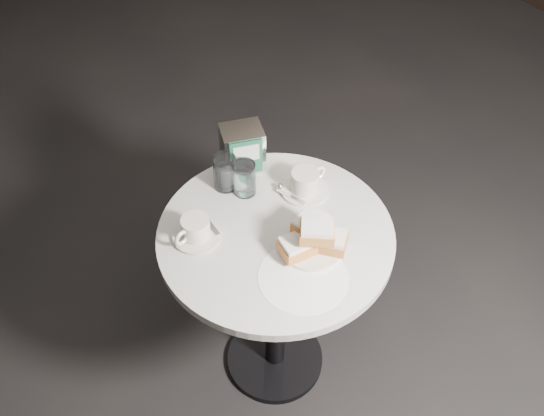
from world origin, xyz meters
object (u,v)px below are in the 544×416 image
(water_glass_left, at_px, (225,173))
(water_glass_right, at_px, (245,179))
(cafe_table, at_px, (275,273))
(beignet_plate, at_px, (313,238))
(coffee_cup_left, at_px, (196,230))
(napkin_dispenser, at_px, (242,148))
(coffee_cup_right, at_px, (305,183))

(water_glass_left, relative_size, water_glass_right, 1.03)
(cafe_table, distance_m, beignet_plate, 0.27)
(coffee_cup_left, xyz_separation_m, water_glass_right, (0.22, 0.08, 0.02))
(coffee_cup_left, distance_m, napkin_dispenser, 0.33)
(cafe_table, height_order, napkin_dispenser, napkin_dispenser)
(beignet_plate, height_order, water_glass_right, beignet_plate)
(beignet_plate, height_order, water_glass_left, beignet_plate)
(coffee_cup_left, xyz_separation_m, coffee_cup_right, (0.37, -0.02, 0.00))
(cafe_table, distance_m, water_glass_left, 0.36)
(beignet_plate, bearing_deg, water_glass_right, 97.50)
(coffee_cup_right, height_order, napkin_dispenser, napkin_dispenser)
(cafe_table, distance_m, water_glass_right, 0.32)
(cafe_table, distance_m, coffee_cup_left, 0.33)
(coffee_cup_right, distance_m, water_glass_left, 0.25)
(coffee_cup_right, distance_m, napkin_dispenser, 0.23)
(coffee_cup_left, xyz_separation_m, napkin_dispenser, (0.27, 0.19, 0.04))
(coffee_cup_left, relative_size, coffee_cup_right, 1.05)
(coffee_cup_left, distance_m, water_glass_left, 0.23)
(coffee_cup_left, bearing_deg, cafe_table, -42.55)
(coffee_cup_left, bearing_deg, coffee_cup_right, -16.82)
(coffee_cup_right, relative_size, water_glass_left, 1.41)
(cafe_table, relative_size, water_glass_right, 6.63)
(napkin_dispenser, bearing_deg, water_glass_left, -134.56)
(coffee_cup_right, bearing_deg, napkin_dispenser, 111.23)
(cafe_table, relative_size, coffee_cup_right, 4.55)
(beignet_plate, bearing_deg, water_glass_left, 102.25)
(napkin_dispenser, bearing_deg, coffee_cup_right, -45.31)
(coffee_cup_left, height_order, coffee_cup_right, coffee_cup_right)
(beignet_plate, relative_size, coffee_cup_left, 1.45)
(coffee_cup_right, relative_size, water_glass_right, 1.46)
(coffee_cup_right, bearing_deg, water_glass_left, 136.23)
(coffee_cup_left, relative_size, water_glass_left, 1.48)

